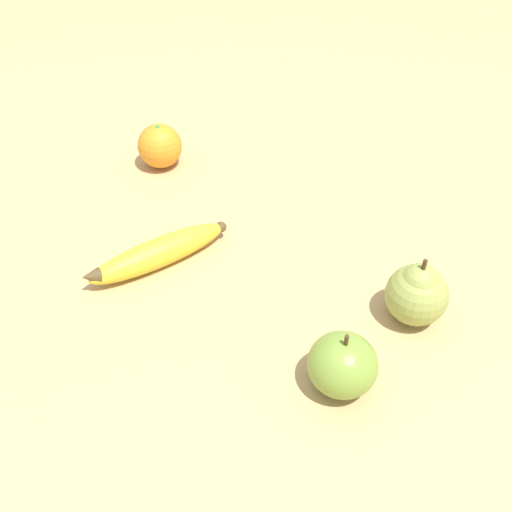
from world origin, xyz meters
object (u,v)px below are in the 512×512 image
(banana, at_px, (157,253))
(orange, at_px, (160,146))
(apple, at_px, (342,365))
(pear, at_px, (417,293))

(banana, xyz_separation_m, orange, (0.14, -0.19, 0.02))
(banana, height_order, apple, apple)
(pear, bearing_deg, banana, 15.85)
(pear, relative_size, apple, 1.14)
(banana, xyz_separation_m, pear, (-0.32, -0.09, 0.02))
(pear, bearing_deg, orange, -11.82)
(banana, xyz_separation_m, apple, (-0.29, 0.04, 0.01))
(banana, height_order, orange, orange)
(orange, height_order, pear, pear)
(pear, distance_m, apple, 0.14)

